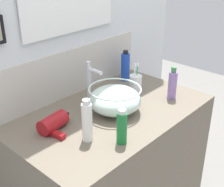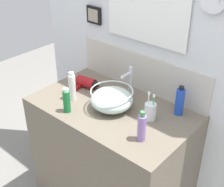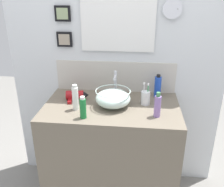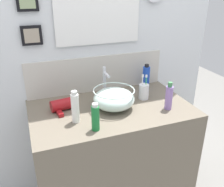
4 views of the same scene
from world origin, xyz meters
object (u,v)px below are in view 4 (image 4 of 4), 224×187
Objects in this scene: toothbrush_cup at (144,91)px; spray_bottle at (146,77)px; lotion_bottle at (169,97)px; faucet at (105,81)px; hair_drier at (64,105)px; shampoo_bottle at (95,118)px; soap_dispenser at (75,107)px; glass_bowl_sink at (114,99)px.

spray_bottle reaches higher than toothbrush_cup.
faucet is at bearing 136.90° from lotion_bottle.
hair_drier is 1.17× the size of shampoo_bottle.
toothbrush_cup is at bearing 15.72° from soap_dispenser.
spray_bottle is at bearing 26.46° from soap_dispenser.
lotion_bottle is at bearing -21.84° from glass_bowl_sink.
glass_bowl_sink is at bearing 47.91° from shampoo_bottle.
hair_drier is 1.05× the size of toothbrush_cup.
lotion_bottle reaches higher than shampoo_bottle.
spray_bottle is at bearing 38.91° from shampoo_bottle.
soap_dispenser is (-0.27, -0.26, -0.03)m from faucet.
glass_bowl_sink is 0.18m from faucet.
toothbrush_cup is 0.19m from spray_bottle.
spray_bottle reaches higher than shampoo_bottle.
soap_dispenser is at bearing -136.43° from faucet.
shampoo_bottle is at bearing -171.53° from lotion_bottle.
lotion_bottle reaches higher than toothbrush_cup.
shampoo_bottle is at bearing -116.12° from faucet.
faucet is 1.23× the size of toothbrush_cup.
spray_bottle is at bearing 58.19° from toothbrush_cup.
faucet is 0.28m from toothbrush_cup.
faucet is at bearing 90.00° from glass_bowl_sink.
toothbrush_cup is 0.51m from shampoo_bottle.
toothbrush_cup is at bearing -2.99° from hair_drier.
glass_bowl_sink is at bearing -147.13° from spray_bottle.
glass_bowl_sink is at bearing -165.74° from toothbrush_cup.
shampoo_bottle is 0.85× the size of spray_bottle.
lotion_bottle is at bearing -43.10° from faucet.
soap_dispenser is at bearing -153.54° from spray_bottle.
shampoo_bottle is (-0.51, -0.08, -0.01)m from lotion_bottle.
lotion_bottle is at bearing 8.47° from shampoo_bottle.
lotion_bottle is 0.35m from spray_bottle.
faucet is at bearing 63.88° from shampoo_bottle.
shampoo_bottle is (-0.19, -0.38, -0.05)m from faucet.
shampoo_bottle is at bearing -56.15° from soap_dispenser.
lotion_bottle is (0.63, -0.22, 0.05)m from hair_drier.
glass_bowl_sink is 1.40× the size of hair_drier.
faucet is at bearing -171.74° from spray_bottle.
soap_dispenser is (-0.51, -0.14, 0.04)m from toothbrush_cup.
toothbrush_cup is (0.25, -0.11, -0.07)m from faucet.
soap_dispenser is 0.68m from spray_bottle.
soap_dispenser is (-0.27, -0.08, 0.02)m from glass_bowl_sink.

